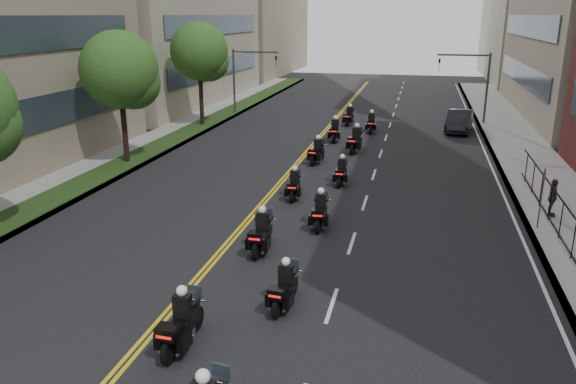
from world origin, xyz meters
name	(u,v)px	position (x,y,z in m)	size (l,w,h in m)	color
sidewalk_right	(545,184)	(12.00, 25.00, 0.07)	(4.00, 90.00, 0.15)	gray
sidewalk_left	(124,158)	(-12.00, 25.00, 0.07)	(4.00, 90.00, 0.15)	gray
grass_strip	(136,157)	(-11.20, 25.00, 0.17)	(2.00, 90.00, 0.04)	#163312
street_trees	(65,88)	(-11.05, 18.61, 5.13)	(4.40, 38.40, 7.98)	black
traffic_signal_right	(475,77)	(9.54, 42.00, 3.70)	(4.09, 0.20, 5.60)	#3F3F44
traffic_signal_left	(244,72)	(-9.54, 42.00, 3.70)	(4.09, 0.20, 5.60)	#3F3F44
motorcycle_2	(181,324)	(-0.31, 6.88, 0.69)	(0.56, 2.36, 1.74)	black
motorcycle_3	(284,288)	(1.82, 9.60, 0.62)	(0.59, 2.13, 1.57)	black
motorcycle_4	(262,234)	(0.02, 13.45, 0.69)	(0.55, 2.37, 1.75)	black
motorcycle_5	(320,212)	(1.70, 16.40, 0.66)	(0.56, 2.28, 1.68)	black
motorcycle_6	(294,186)	(-0.17, 19.90, 0.63)	(0.57, 2.16, 1.59)	black
motorcycle_7	(342,173)	(1.70, 22.76, 0.63)	(0.49, 2.15, 1.58)	black
motorcycle_8	(317,152)	(-0.31, 26.73, 0.67)	(0.70, 2.28, 1.69)	black
motorcycle_9	(356,141)	(1.59, 30.05, 0.74)	(0.76, 2.53, 1.87)	black
motorcycle_10	(335,131)	(-0.22, 32.99, 0.71)	(0.62, 2.42, 1.79)	black
motorcycle_11	(371,124)	(1.97, 36.63, 0.67)	(0.54, 2.30, 1.70)	black
motorcycle_12	(349,117)	(0.02, 39.16, 0.67)	(0.64, 2.31, 1.70)	black
parked_sedan	(459,121)	(8.39, 38.53, 0.80)	(1.69, 4.85, 1.60)	black
pedestrian_c	(553,198)	(11.20, 19.62, 0.97)	(0.97, 0.40, 1.65)	#38383F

